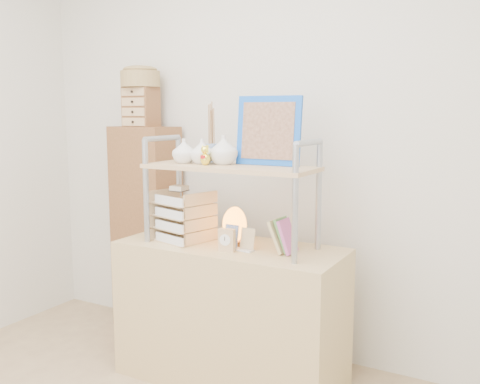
% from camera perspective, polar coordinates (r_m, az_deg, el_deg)
% --- Properties ---
extents(room_shell, '(3.42, 3.41, 2.61)m').
position_cam_1_polar(room_shell, '(2.09, -12.70, 15.24)').
color(room_shell, silver).
rests_on(room_shell, ground).
extents(desk, '(1.20, 0.50, 0.75)m').
position_cam_1_polar(desk, '(2.93, -1.04, -12.81)').
color(desk, tan).
rests_on(desk, ground).
extents(cabinet, '(0.48, 0.30, 1.35)m').
position_cam_1_polar(cabinet, '(3.61, -9.96, -3.87)').
color(cabinet, brown).
rests_on(cabinet, ground).
extents(hutch, '(0.90, 0.34, 0.78)m').
position_cam_1_polar(hutch, '(2.77, -1.30, 3.29)').
color(hutch, '#9A9FA8').
rests_on(hutch, desk).
extents(letter_tray, '(0.30, 0.29, 0.30)m').
position_cam_1_polar(letter_tray, '(2.91, -6.40, -2.87)').
color(letter_tray, '#D5B77F').
rests_on(letter_tray, desk).
extents(salt_lamp, '(0.13, 0.12, 0.20)m').
position_cam_1_polar(salt_lamp, '(2.81, -0.58, -3.59)').
color(salt_lamp, brown).
rests_on(salt_lamp, desk).
extents(desk_clock, '(0.09, 0.05, 0.11)m').
position_cam_1_polar(desk_clock, '(2.68, -1.43, -5.16)').
color(desk_clock, tan).
rests_on(desk_clock, desk).
extents(postcard_stand, '(0.18, 0.06, 0.12)m').
position_cam_1_polar(postcard_stand, '(2.72, -0.15, -5.44)').
color(postcard_stand, white).
rests_on(postcard_stand, desk).
extents(drawer_chest, '(0.20, 0.16, 0.25)m').
position_cam_1_polar(drawer_chest, '(3.51, -10.53, 8.91)').
color(drawer_chest, brown).
rests_on(drawer_chest, cabinet).
extents(woven_basket, '(0.25, 0.25, 0.10)m').
position_cam_1_polar(woven_basket, '(3.52, -10.59, 11.76)').
color(woven_basket, olive).
rests_on(woven_basket, drawer_chest).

